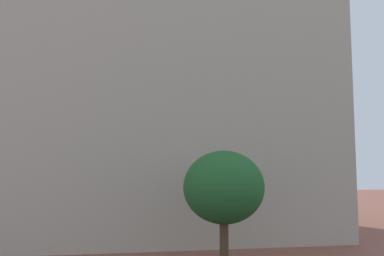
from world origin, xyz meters
TOP-DOWN VIEW (x-y plane):
  - landmark_building at (-1.72, 25.92)m, footprint 27.17×14.86m
  - tree_curb_far at (2.15, 14.19)m, footprint 3.57×3.57m

SIDE VIEW (x-z plane):
  - tree_curb_far at x=2.15m, z-range 0.99..6.23m
  - landmark_building at x=-1.72m, z-range -5.56..27.13m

